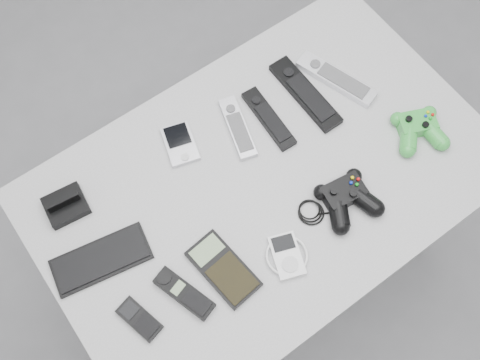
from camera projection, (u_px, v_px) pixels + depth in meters
floor at (265, 249)px, 2.07m from camera, size 3.50×3.50×0.00m
desk at (264, 189)px, 1.43m from camera, size 1.11×0.71×0.74m
pda_keyboard at (101, 259)px, 1.28m from camera, size 0.24×0.13×0.01m
dock_bracket at (64, 204)px, 1.32m from camera, size 0.10×0.09×0.05m
pda at (180, 144)px, 1.40m from camera, size 0.10×0.13×0.02m
remote_silver_a at (238, 127)px, 1.41m from camera, size 0.09×0.18×0.02m
remote_black_a at (269, 118)px, 1.42m from camera, size 0.05×0.19×0.02m
remote_black_b at (305, 93)px, 1.45m from camera, size 0.06×0.24×0.02m
remote_silver_b at (336, 79)px, 1.47m from camera, size 0.12×0.23×0.02m
mobile_phone at (139, 319)px, 1.23m from camera, size 0.07×0.11×0.02m
cordless_handset at (184, 293)px, 1.25m from camera, size 0.09×0.15×0.02m
calculator at (223, 269)px, 1.27m from camera, size 0.11×0.18×0.02m
mp3_player at (287, 256)px, 1.28m from camera, size 0.13×0.13×0.02m
controller_black at (347, 197)px, 1.32m from camera, size 0.26×0.18×0.05m
controller_green at (419, 128)px, 1.40m from camera, size 0.17×0.18×0.04m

